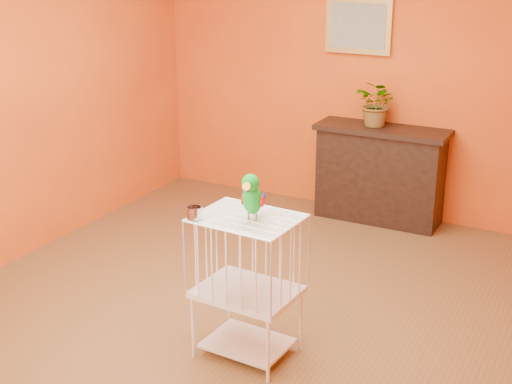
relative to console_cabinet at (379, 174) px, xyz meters
The scene contains 8 objects.
ground 2.11m from the console_cabinet, 99.35° to the right, with size 4.50×4.50×0.00m, color brown.
room_shell 2.36m from the console_cabinet, 99.35° to the right, with size 4.50×4.50×4.50m.
console_cabinet is the anchor object (origin of this frame).
potted_plant 0.61m from the console_cabinet, 138.23° to the right, with size 0.38×0.42×0.33m, color #26722D.
framed_picture 1.36m from the console_cabinet, 151.99° to the left, with size 0.62×0.04×0.50m.
birdcage 2.60m from the console_cabinet, 89.63° to the right, with size 0.62×0.49×0.92m.
feed_cup 2.82m from the console_cabinet, 95.11° to the right, with size 0.10×0.10×0.07m, color silver.
parrot 2.69m from the console_cabinet, 88.58° to the right, with size 0.15×0.26×0.29m.
Camera 1 is at (2.22, -4.00, 2.45)m, focal length 50.00 mm.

